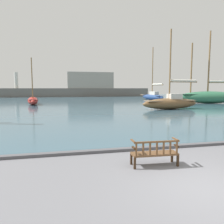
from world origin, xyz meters
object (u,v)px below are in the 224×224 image
(park_bench, at_px, (155,152))
(sailboat_nearest_starboard, at_px, (153,96))
(sailboat_centre_channel, at_px, (171,102))
(sailboat_outer_starboard, at_px, (209,96))
(sailboat_outer_port, at_px, (33,100))

(park_bench, relative_size, sailboat_nearest_starboard, 0.14)
(sailboat_centre_channel, distance_m, sailboat_outer_starboard, 13.91)
(park_bench, height_order, sailboat_outer_starboard, sailboat_outer_starboard)
(sailboat_centre_channel, bearing_deg, sailboat_nearest_starboard, 72.72)
(sailboat_outer_starboard, bearing_deg, sailboat_nearest_starboard, 113.82)
(sailboat_nearest_starboard, distance_m, sailboat_outer_starboard, 12.95)
(sailboat_centre_channel, bearing_deg, sailboat_outer_port, 146.37)
(sailboat_nearest_starboard, bearing_deg, sailboat_outer_port, -161.42)
(sailboat_centre_channel, height_order, sailboat_outer_starboard, sailboat_outer_starboard)
(sailboat_nearest_starboard, relative_size, sailboat_outer_starboard, 0.94)
(sailboat_outer_port, xyz_separation_m, sailboat_centre_channel, (17.72, -11.79, 0.14))
(sailboat_outer_port, xyz_separation_m, sailboat_nearest_starboard, (23.89, 8.03, 0.14))
(park_bench, relative_size, sailboat_centre_channel, 0.17)
(sailboat_outer_port, distance_m, sailboat_centre_channel, 21.28)
(park_bench, distance_m, sailboat_outer_port, 30.69)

